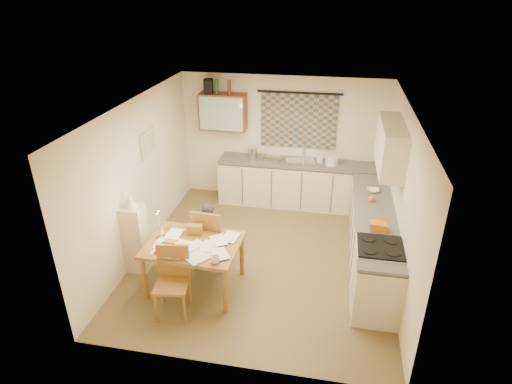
% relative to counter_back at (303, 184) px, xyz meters
% --- Properties ---
extents(floor, '(4.00, 4.50, 0.02)m').
position_rel_counter_back_xyz_m(floor, '(-0.46, -1.95, -0.46)').
color(floor, brown).
rests_on(floor, ground).
extents(ceiling, '(4.00, 4.50, 0.02)m').
position_rel_counter_back_xyz_m(ceiling, '(-0.46, -1.95, 2.06)').
color(ceiling, white).
rests_on(ceiling, floor).
extents(wall_back, '(4.00, 0.02, 2.50)m').
position_rel_counter_back_xyz_m(wall_back, '(-0.46, 0.31, 0.80)').
color(wall_back, beige).
rests_on(wall_back, floor).
extents(wall_front, '(4.00, 0.02, 2.50)m').
position_rel_counter_back_xyz_m(wall_front, '(-0.46, -4.21, 0.80)').
color(wall_front, beige).
rests_on(wall_front, floor).
extents(wall_left, '(0.02, 4.50, 2.50)m').
position_rel_counter_back_xyz_m(wall_left, '(-2.47, -1.95, 0.80)').
color(wall_left, beige).
rests_on(wall_left, floor).
extents(wall_right, '(0.02, 4.50, 2.50)m').
position_rel_counter_back_xyz_m(wall_right, '(1.55, -1.95, 0.80)').
color(wall_right, beige).
rests_on(wall_right, floor).
extents(window_blind, '(1.45, 0.03, 1.05)m').
position_rel_counter_back_xyz_m(window_blind, '(-0.16, 0.27, 1.20)').
color(window_blind, navy).
rests_on(window_blind, wall_back).
extents(curtain_rod, '(1.60, 0.04, 0.04)m').
position_rel_counter_back_xyz_m(curtain_rod, '(-0.16, 0.25, 1.75)').
color(curtain_rod, black).
rests_on(curtain_rod, wall_back).
extents(wall_cabinet, '(0.90, 0.34, 0.70)m').
position_rel_counter_back_xyz_m(wall_cabinet, '(-1.61, 0.13, 1.35)').
color(wall_cabinet, '#5A2E1C').
rests_on(wall_cabinet, wall_back).
extents(wall_cabinet_glass, '(0.84, 0.02, 0.64)m').
position_rel_counter_back_xyz_m(wall_cabinet_glass, '(-1.61, -0.04, 1.35)').
color(wall_cabinet_glass, '#99B2A5').
rests_on(wall_cabinet_glass, wall_back).
extents(upper_cabinet_right, '(0.34, 1.30, 0.70)m').
position_rel_counter_back_xyz_m(upper_cabinet_right, '(1.37, -1.40, 1.40)').
color(upper_cabinet_right, beige).
rests_on(upper_cabinet_right, wall_right).
extents(framed_print, '(0.04, 0.50, 0.40)m').
position_rel_counter_back_xyz_m(framed_print, '(-2.43, -1.55, 1.25)').
color(framed_print, beige).
rests_on(framed_print, wall_left).
extents(print_canvas, '(0.01, 0.42, 0.32)m').
position_rel_counter_back_xyz_m(print_canvas, '(-2.40, -1.55, 1.25)').
color(print_canvas, beige).
rests_on(print_canvas, wall_left).
extents(counter_back, '(3.30, 0.62, 0.92)m').
position_rel_counter_back_xyz_m(counter_back, '(0.00, 0.00, 0.00)').
color(counter_back, beige).
rests_on(counter_back, floor).
extents(counter_right, '(0.62, 2.95, 0.92)m').
position_rel_counter_back_xyz_m(counter_right, '(1.24, -1.83, -0.00)').
color(counter_right, beige).
rests_on(counter_right, floor).
extents(stove, '(0.62, 0.62, 0.96)m').
position_rel_counter_back_xyz_m(stove, '(1.24, -2.77, 0.02)').
color(stove, white).
rests_on(stove, floor).
extents(sink, '(0.61, 0.53, 0.10)m').
position_rel_counter_back_xyz_m(sink, '(-0.06, 0.00, 0.43)').
color(sink, silver).
rests_on(sink, counter_back).
extents(tap, '(0.04, 0.04, 0.28)m').
position_rel_counter_back_xyz_m(tap, '(-0.02, 0.18, 0.61)').
color(tap, silver).
rests_on(tap, counter_back).
extents(dish_rack, '(0.41, 0.38, 0.06)m').
position_rel_counter_back_xyz_m(dish_rack, '(-0.60, -0.00, 0.50)').
color(dish_rack, silver).
rests_on(dish_rack, counter_back).
extents(kettle, '(0.18, 0.18, 0.24)m').
position_rel_counter_back_xyz_m(kettle, '(-1.00, 0.00, 0.59)').
color(kettle, silver).
rests_on(kettle, counter_back).
extents(mixing_bowl, '(0.26, 0.26, 0.16)m').
position_rel_counter_back_xyz_m(mixing_bowl, '(0.53, 0.00, 0.55)').
color(mixing_bowl, white).
rests_on(mixing_bowl, counter_back).
extents(soap_bottle, '(0.14, 0.14, 0.18)m').
position_rel_counter_back_xyz_m(soap_bottle, '(0.30, 0.05, 0.56)').
color(soap_bottle, white).
rests_on(soap_bottle, counter_back).
extents(bowl, '(0.19, 0.19, 0.05)m').
position_rel_counter_back_xyz_m(bowl, '(1.24, -1.07, 0.49)').
color(bowl, white).
rests_on(bowl, counter_right).
extents(orange_bag, '(0.24, 0.18, 0.12)m').
position_rel_counter_back_xyz_m(orange_bag, '(1.24, -2.31, 0.53)').
color(orange_bag, orange).
rests_on(orange_bag, counter_right).
extents(fruit_orange, '(0.10, 0.10, 0.10)m').
position_rel_counter_back_xyz_m(fruit_orange, '(1.19, -1.44, 0.52)').
color(fruit_orange, orange).
rests_on(fruit_orange, counter_right).
extents(speaker, '(0.19, 0.22, 0.26)m').
position_rel_counter_back_xyz_m(speaker, '(-1.88, 0.13, 1.83)').
color(speaker, black).
rests_on(speaker, wall_cabinet).
extents(bottle_green, '(0.09, 0.09, 0.26)m').
position_rel_counter_back_xyz_m(bottle_green, '(-1.72, 0.13, 1.83)').
color(bottle_green, '#195926').
rests_on(bottle_green, wall_cabinet).
extents(bottle_brown, '(0.08, 0.08, 0.26)m').
position_rel_counter_back_xyz_m(bottle_brown, '(-1.47, 0.13, 1.83)').
color(bottle_brown, '#5A2E1C').
rests_on(bottle_brown, wall_cabinet).
extents(dining_table, '(1.33, 1.04, 0.75)m').
position_rel_counter_back_xyz_m(dining_table, '(-1.29, -2.87, -0.07)').
color(dining_table, brown).
rests_on(dining_table, floor).
extents(chair_far, '(0.50, 0.50, 1.04)m').
position_rel_counter_back_xyz_m(chair_far, '(-1.21, -2.30, -0.13)').
color(chair_far, brown).
rests_on(chair_far, floor).
extents(chair_near, '(0.49, 0.49, 0.96)m').
position_rel_counter_back_xyz_m(chair_near, '(-1.42, -3.44, -0.15)').
color(chair_near, brown).
rests_on(chair_near, floor).
extents(person, '(0.58, 0.54, 1.10)m').
position_rel_counter_back_xyz_m(person, '(-1.22, -2.32, 0.10)').
color(person, black).
rests_on(person, floor).
extents(shelf_stand, '(0.32, 0.30, 1.10)m').
position_rel_counter_back_xyz_m(shelf_stand, '(-2.30, -2.62, 0.10)').
color(shelf_stand, beige).
rests_on(shelf_stand, floor).
extents(lampshade, '(0.20, 0.20, 0.22)m').
position_rel_counter_back_xyz_m(lampshade, '(-2.30, -2.62, 0.75)').
color(lampshade, beige).
rests_on(lampshade, shelf_stand).
extents(letter_rack, '(0.23, 0.12, 0.16)m').
position_rel_counter_back_xyz_m(letter_rack, '(-1.34, -2.64, 0.38)').
color(letter_rack, brown).
rests_on(letter_rack, dining_table).
extents(mug, '(0.18, 0.18, 0.09)m').
position_rel_counter_back_xyz_m(mug, '(-0.86, -3.26, 0.35)').
color(mug, white).
rests_on(mug, dining_table).
extents(magazine, '(0.20, 0.27, 0.03)m').
position_rel_counter_back_xyz_m(magazine, '(-1.74, -3.08, 0.31)').
color(magazine, maroon).
rests_on(magazine, dining_table).
extents(book, '(0.26, 0.31, 0.02)m').
position_rel_counter_back_xyz_m(book, '(-1.71, -2.94, 0.31)').
color(book, orange).
rests_on(book, dining_table).
extents(orange_box, '(0.13, 0.09, 0.04)m').
position_rel_counter_back_xyz_m(orange_box, '(-1.60, -3.17, 0.32)').
color(orange_box, orange).
rests_on(orange_box, dining_table).
extents(eyeglasses, '(0.14, 0.08, 0.02)m').
position_rel_counter_back_xyz_m(eyeglasses, '(-1.17, -3.21, 0.31)').
color(eyeglasses, black).
rests_on(eyeglasses, dining_table).
extents(candle_holder, '(0.06, 0.06, 0.18)m').
position_rel_counter_back_xyz_m(candle_holder, '(-1.80, -2.78, 0.39)').
color(candle_holder, silver).
rests_on(candle_holder, dining_table).
extents(candle, '(0.03, 0.03, 0.22)m').
position_rel_counter_back_xyz_m(candle, '(-1.81, -2.82, 0.59)').
color(candle, white).
rests_on(candle, dining_table).
extents(candle_flame, '(0.02, 0.02, 0.02)m').
position_rel_counter_back_xyz_m(candle_flame, '(-1.80, -2.78, 0.71)').
color(candle_flame, '#FFCC66').
rests_on(candle_flame, dining_table).
extents(papers, '(1.14, 0.92, 0.03)m').
position_rel_counter_back_xyz_m(papers, '(-1.30, -2.99, 0.31)').
color(papers, white).
rests_on(papers, dining_table).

